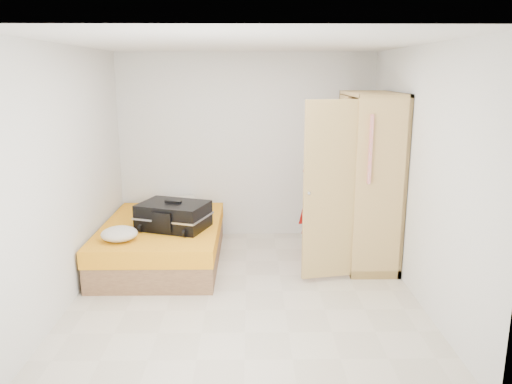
{
  "coord_description": "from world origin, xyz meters",
  "views": [
    {
      "loc": [
        0.05,
        -5.04,
        2.33
      ],
      "look_at": [
        0.12,
        0.48,
        1.0
      ],
      "focal_mm": 35.0,
      "sensor_mm": 36.0,
      "label": 1
    }
  ],
  "objects_px": {
    "round_cushion": "(119,234)",
    "suitcase": "(173,216)",
    "wardrobe": "(365,185)",
    "person": "(317,193)",
    "bed": "(162,242)"
  },
  "relations": [
    {
      "from": "round_cushion",
      "to": "wardrobe",
      "type": "bearing_deg",
      "value": 11.56
    },
    {
      "from": "wardrobe",
      "to": "suitcase",
      "type": "distance_m",
      "value": 2.35
    },
    {
      "from": "bed",
      "to": "suitcase",
      "type": "distance_m",
      "value": 0.48
    },
    {
      "from": "suitcase",
      "to": "bed",
      "type": "bearing_deg",
      "value": 153.91
    },
    {
      "from": "wardrobe",
      "to": "suitcase",
      "type": "relative_size",
      "value": 2.24
    },
    {
      "from": "round_cushion",
      "to": "suitcase",
      "type": "bearing_deg",
      "value": 39.95
    },
    {
      "from": "bed",
      "to": "wardrobe",
      "type": "distance_m",
      "value": 2.61
    },
    {
      "from": "wardrobe",
      "to": "person",
      "type": "distance_m",
      "value": 0.61
    },
    {
      "from": "round_cushion",
      "to": "person",
      "type": "bearing_deg",
      "value": 18.51
    },
    {
      "from": "suitcase",
      "to": "round_cushion",
      "type": "relative_size",
      "value": 2.32
    },
    {
      "from": "bed",
      "to": "suitcase",
      "type": "height_order",
      "value": "suitcase"
    },
    {
      "from": "wardrobe",
      "to": "suitcase",
      "type": "bearing_deg",
      "value": -176.69
    },
    {
      "from": "wardrobe",
      "to": "person",
      "type": "xyz_separation_m",
      "value": [
        -0.56,
        0.18,
        -0.15
      ]
    },
    {
      "from": "bed",
      "to": "person",
      "type": "height_order",
      "value": "person"
    },
    {
      "from": "wardrobe",
      "to": "round_cushion",
      "type": "distance_m",
      "value": 2.95
    }
  ]
}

